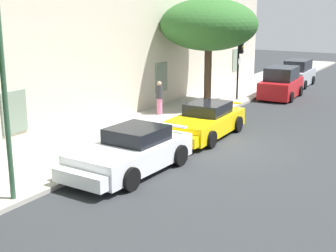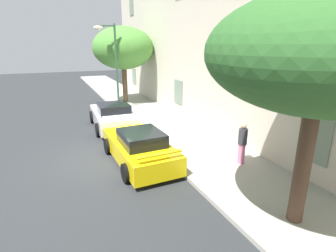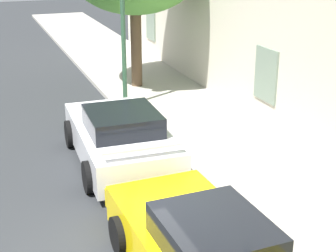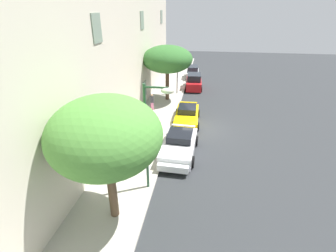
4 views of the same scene
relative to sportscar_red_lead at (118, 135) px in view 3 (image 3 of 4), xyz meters
The scene contains 3 objects.
sidewalk 5.12m from the sportscar_red_lead, 32.26° to the left, with size 60.00×3.58×0.14m, color #A8A399.
sportscar_red_lead is the anchor object (origin of this frame).
sportscar_yellow_flank 5.04m from the sportscar_red_lead, ahead, with size 4.85×2.19×1.36m.
Camera 3 is at (6.91, -1.83, 5.19)m, focal length 53.95 mm.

